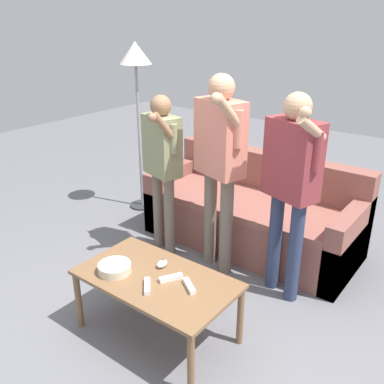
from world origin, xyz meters
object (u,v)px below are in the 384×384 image
at_px(player_left, 162,158).
at_px(game_remote_wand_spare, 147,286).
at_px(coffee_table, 156,284).
at_px(player_center, 220,153).
at_px(floor_lamp, 136,67).
at_px(game_remote_nunchuk, 162,264).
at_px(game_remote_wand_far, 171,278).
at_px(couch, 253,214).
at_px(snack_bowl, 115,268).
at_px(player_right, 291,175).
at_px(game_remote_wand_near, 189,286).

distance_m(player_left, game_remote_wand_spare, 1.33).
bearing_deg(coffee_table, player_center, 99.63).
xyz_separation_m(coffee_table, floor_lamp, (-1.56, 1.49, 1.14)).
distance_m(game_remote_nunchuk, game_remote_wand_far, 0.17).
bearing_deg(game_remote_nunchuk, game_remote_wand_spare, -70.00).
bearing_deg(game_remote_nunchuk, couch, 93.50).
height_order(player_left, game_remote_wand_far, player_left).
bearing_deg(game_remote_nunchuk, floor_lamp, 137.74).
height_order(floor_lamp, player_left, floor_lamp).
bearing_deg(snack_bowl, game_remote_wand_far, 23.48).
distance_m(couch, player_right, 1.07).
bearing_deg(player_center, snack_bowl, -95.15).
distance_m(snack_bowl, player_right, 1.37).
bearing_deg(player_center, player_left, -173.78).
xyz_separation_m(player_right, game_remote_wand_spare, (-0.41, -1.07, -0.52)).
xyz_separation_m(couch, game_remote_wand_far, (0.23, -1.48, 0.18)).
distance_m(coffee_table, player_right, 1.20).
bearing_deg(player_center, couch, 87.33).
bearing_deg(snack_bowl, game_remote_nunchuk, 48.74).
xyz_separation_m(game_remote_nunchuk, game_remote_wand_spare, (0.09, -0.24, -0.01)).
relative_size(game_remote_nunchuk, player_center, 0.05).
distance_m(player_center, game_remote_wand_near, 1.15).
bearing_deg(player_right, player_left, -177.31).
bearing_deg(game_remote_wand_near, coffee_table, -171.11).
bearing_deg(game_remote_wand_spare, floor_lamp, 134.71).
height_order(player_center, game_remote_wand_spare, player_center).
relative_size(game_remote_nunchuk, player_right, 0.06).
xyz_separation_m(coffee_table, game_remote_wand_far, (0.10, 0.04, 0.07)).
height_order(snack_bowl, player_center, player_center).
bearing_deg(floor_lamp, player_center, -20.99).
height_order(couch, game_remote_wand_spare, couch).
bearing_deg(game_remote_wand_far, game_remote_wand_near, 0.56).
distance_m(coffee_table, game_remote_wand_near, 0.25).
distance_m(couch, game_remote_wand_near, 1.53).
distance_m(floor_lamp, game_remote_wand_far, 2.45).
bearing_deg(couch, game_remote_wand_spare, -83.96).
relative_size(floor_lamp, game_remote_wand_near, 12.13).
distance_m(player_right, game_remote_wand_spare, 1.26).
relative_size(player_center, game_remote_wand_near, 11.10).
relative_size(game_remote_wand_far, game_remote_wand_spare, 1.08).
distance_m(coffee_table, game_remote_wand_spare, 0.14).
height_order(game_remote_nunchuk, player_right, player_right).
distance_m(game_remote_nunchuk, floor_lamp, 2.30).
xyz_separation_m(floor_lamp, player_center, (1.40, -0.54, -0.51)).
bearing_deg(player_right, coffee_table, -115.42).
xyz_separation_m(game_remote_nunchuk, floor_lamp, (-1.51, 1.37, 1.06)).
xyz_separation_m(floor_lamp, game_remote_wand_near, (1.80, -1.45, -1.07)).
xyz_separation_m(snack_bowl, player_center, (0.10, 1.07, 0.55)).
distance_m(player_left, player_center, 0.57).
bearing_deg(player_right, game_remote_nunchuk, -121.17).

